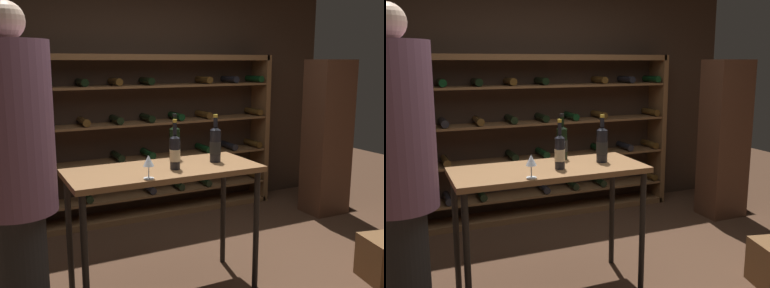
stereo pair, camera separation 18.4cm
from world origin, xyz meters
The scene contains 10 objects.
back_wall centered at (0.00, 2.10, 1.45)m, with size 4.90×0.10×2.89m, color #332319.
wine_rack centered at (0.03, 1.89, 0.88)m, with size 3.01×0.32×1.77m.
tasting_table centered at (-0.46, 0.27, 0.85)m, with size 1.38×0.59×0.95m.
person_host_in_suit centered at (-1.46, -0.01, 1.12)m, with size 0.43×0.43×2.01m.
display_cabinet centered at (1.88, 1.13, 0.86)m, with size 0.44×0.36×1.72m, color #4C2D1E.
wine_bottle_gold_foil centered at (-0.40, 0.20, 1.08)m, with size 0.07×0.07×0.35m.
wine_bottle_black_capsule centered at (-0.27, 0.49, 1.09)m, with size 0.09×0.09×0.35m.
wine_bottle_green_slim centered at (-0.04, 0.28, 1.09)m, with size 0.09×0.09×0.36m.
wine_glass_stemmed_right centered at (-0.66, 0.04, 1.07)m, with size 0.07×0.07×0.16m.
wine_glass_stemmed_center centered at (0.05, 0.46, 1.05)m, with size 0.07×0.07×0.14m.
Camera 2 is at (-1.47, -2.63, 1.70)m, focal length 41.38 mm.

